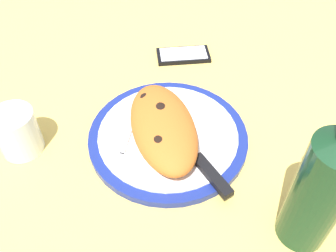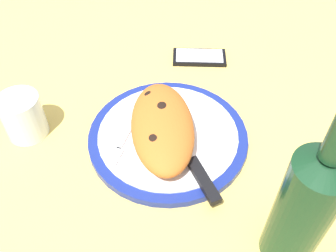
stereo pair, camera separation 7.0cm
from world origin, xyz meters
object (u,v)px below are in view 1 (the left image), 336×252
at_px(fork, 125,145).
at_px(smartphone, 183,55).
at_px(water_glass, 18,134).
at_px(knife, 203,164).
at_px(plate, 168,136).
at_px(calzone, 163,127).
at_px(wine_bottle, 322,189).

height_order(fork, smartphone, fork).
xyz_separation_m(fork, water_glass, (-0.01, -0.20, 0.02)).
distance_m(fork, water_glass, 0.20).
bearing_deg(smartphone, knife, 5.38).
relative_size(plate, calzone, 1.21).
height_order(fork, water_glass, water_glass).
distance_m(knife, water_glass, 0.34).
bearing_deg(smartphone, plate, -6.53).
xyz_separation_m(plate, wine_bottle, (0.19, 0.21, 0.11)).
bearing_deg(fork, knife, 72.62).
height_order(smartphone, water_glass, water_glass).
distance_m(plate, knife, 0.10).
relative_size(knife, wine_bottle, 0.66).
xyz_separation_m(smartphone, water_glass, (0.30, -0.31, 0.03)).
xyz_separation_m(plate, water_glass, (0.03, -0.28, 0.03)).
relative_size(smartphone, wine_bottle, 0.46).
distance_m(knife, wine_bottle, 0.21).
xyz_separation_m(fork, knife, (0.04, 0.14, 0.00)).
height_order(fork, wine_bottle, wine_bottle).
bearing_deg(water_glass, calzone, 93.51).
bearing_deg(water_glass, knife, 81.58).
bearing_deg(wine_bottle, water_glass, -108.18).
relative_size(plate, smartphone, 2.29).
bearing_deg(calzone, water_glass, -86.49).
xyz_separation_m(fork, smartphone, (-0.30, 0.11, -0.01)).
relative_size(plate, water_glass, 3.47).
height_order(knife, smartphone, knife).
distance_m(calzone, wine_bottle, 0.29).
relative_size(calzone, water_glass, 2.86).
relative_size(fork, smartphone, 1.14).
xyz_separation_m(knife, smartphone, (-0.35, -0.03, -0.02)).
bearing_deg(calzone, knife, 47.26).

